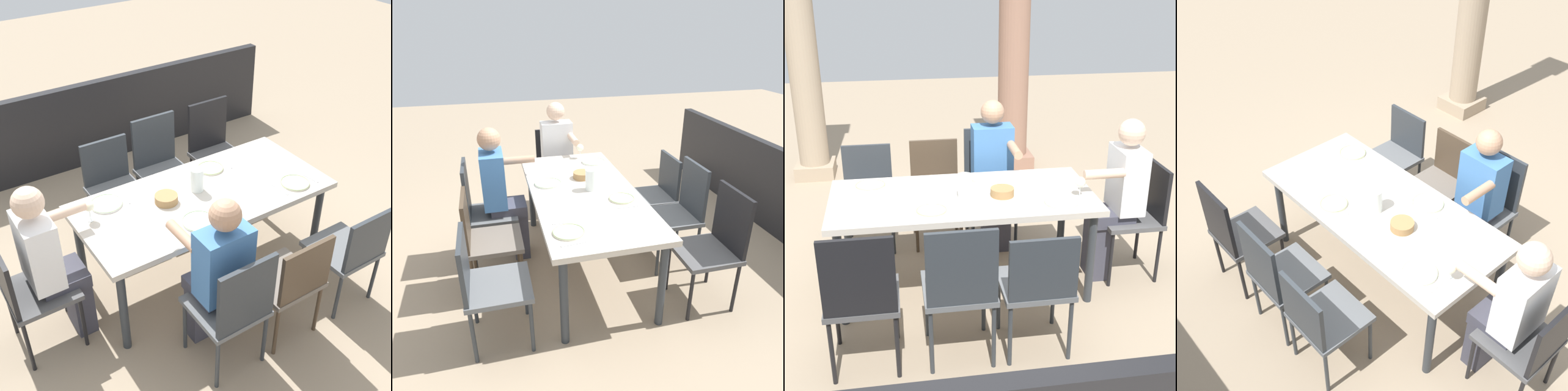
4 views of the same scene
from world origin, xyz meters
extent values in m
plane|color=gray|center=(0.00, 0.00, 0.00)|extent=(16.00, 16.00, 0.00)
cube|color=beige|center=(0.00, 0.00, 0.74)|extent=(1.91, 0.88, 0.04)
cylinder|color=#2D3338|center=(-0.88, 0.36, 0.36)|extent=(0.06, 0.06, 0.71)
cylinder|color=#2D3338|center=(0.88, 0.36, 0.36)|extent=(0.06, 0.06, 0.71)
cylinder|color=#2D3338|center=(-0.88, -0.36, 0.36)|extent=(0.06, 0.06, 0.71)
cylinder|color=#2D3338|center=(0.88, -0.36, 0.36)|extent=(0.06, 0.06, 0.71)
cube|color=#5B5E61|center=(-0.71, 0.78, 0.45)|extent=(0.44, 0.44, 0.04)
cube|color=#2D3338|center=(-0.71, 0.98, 0.66)|extent=(0.42, 0.03, 0.41)
cylinder|color=#2D3338|center=(-0.90, 0.59, 0.22)|extent=(0.03, 0.03, 0.43)
cylinder|color=#2D3338|center=(-0.52, 0.59, 0.22)|extent=(0.03, 0.03, 0.43)
cylinder|color=#2D3338|center=(-0.90, 0.97, 0.22)|extent=(0.03, 0.03, 0.43)
cylinder|color=#2D3338|center=(-0.52, 0.97, 0.22)|extent=(0.03, 0.03, 0.43)
cube|color=#4F4F50|center=(-0.71, -0.78, 0.46)|extent=(0.44, 0.44, 0.04)
cube|color=black|center=(-0.71, -0.98, 0.71)|extent=(0.42, 0.03, 0.50)
cylinder|color=black|center=(-0.52, -0.59, 0.22)|extent=(0.03, 0.03, 0.44)
cylinder|color=black|center=(-0.90, -0.59, 0.22)|extent=(0.03, 0.03, 0.44)
cylinder|color=black|center=(-0.52, -0.97, 0.22)|extent=(0.03, 0.03, 0.44)
cylinder|color=black|center=(-0.90, -0.97, 0.22)|extent=(0.03, 0.03, 0.44)
cube|color=#6A6158|center=(-0.13, 0.78, 0.46)|extent=(0.44, 0.44, 0.04)
cube|color=#473828|center=(-0.13, 0.98, 0.67)|extent=(0.42, 0.03, 0.42)
cylinder|color=#473828|center=(-0.32, 0.59, 0.22)|extent=(0.03, 0.03, 0.44)
cylinder|color=#473828|center=(0.06, 0.59, 0.22)|extent=(0.03, 0.03, 0.44)
cylinder|color=#473828|center=(-0.32, 0.97, 0.22)|extent=(0.03, 0.03, 0.44)
cylinder|color=#473828|center=(0.06, 0.97, 0.22)|extent=(0.03, 0.03, 0.44)
cube|color=#5B5E61|center=(-0.13, -0.78, 0.47)|extent=(0.44, 0.44, 0.04)
cube|color=#2D3338|center=(-0.13, -0.98, 0.71)|extent=(0.42, 0.03, 0.49)
cylinder|color=#2D3338|center=(0.06, -0.59, 0.23)|extent=(0.03, 0.03, 0.45)
cylinder|color=#2D3338|center=(-0.32, -0.59, 0.23)|extent=(0.03, 0.03, 0.45)
cylinder|color=#2D3338|center=(0.06, -0.97, 0.23)|extent=(0.03, 0.03, 0.45)
cylinder|color=#2D3338|center=(-0.32, -0.97, 0.23)|extent=(0.03, 0.03, 0.45)
cube|color=#5B5E61|center=(0.35, 0.78, 0.47)|extent=(0.44, 0.44, 0.04)
cube|color=#2D3338|center=(0.35, 0.98, 0.71)|extent=(0.42, 0.03, 0.50)
cylinder|color=#2D3338|center=(0.16, 0.59, 0.22)|extent=(0.03, 0.03, 0.45)
cylinder|color=#2D3338|center=(0.54, 0.59, 0.22)|extent=(0.03, 0.03, 0.45)
cylinder|color=#2D3338|center=(0.16, 0.97, 0.22)|extent=(0.03, 0.03, 0.45)
cylinder|color=#2D3338|center=(0.54, 0.97, 0.22)|extent=(0.03, 0.03, 0.45)
cube|color=#5B5E61|center=(0.35, -0.78, 0.45)|extent=(0.44, 0.44, 0.04)
cube|color=#2D3338|center=(0.35, -0.98, 0.66)|extent=(0.42, 0.03, 0.42)
cylinder|color=#2D3338|center=(0.54, -0.59, 0.22)|extent=(0.03, 0.03, 0.44)
cylinder|color=#2D3338|center=(0.16, -0.59, 0.22)|extent=(0.03, 0.03, 0.44)
cylinder|color=#2D3338|center=(0.54, -0.97, 0.22)|extent=(0.03, 0.03, 0.44)
cylinder|color=#2D3338|center=(0.16, -0.97, 0.22)|extent=(0.03, 0.03, 0.44)
cube|color=#4F4F50|center=(1.30, 0.00, 0.47)|extent=(0.44, 0.44, 0.04)
cube|color=black|center=(1.50, 0.00, 0.69)|extent=(0.03, 0.42, 0.44)
cylinder|color=black|center=(1.11, 0.19, 0.23)|extent=(0.03, 0.03, 0.46)
cylinder|color=black|center=(1.11, -0.19, 0.23)|extent=(0.03, 0.03, 0.46)
cylinder|color=black|center=(1.49, 0.19, 0.23)|extent=(0.03, 0.03, 0.46)
cube|color=#3F3F4C|center=(1.05, 0.00, 0.23)|extent=(0.14, 0.24, 0.46)
cube|color=#3F3F4C|center=(1.14, 0.00, 0.51)|extent=(0.32, 0.28, 0.10)
cube|color=white|center=(1.25, 0.00, 0.81)|extent=(0.20, 0.34, 0.49)
sphere|color=beige|center=(1.25, 0.00, 1.17)|extent=(0.20, 0.20, 0.20)
cylinder|color=beige|center=(1.01, -0.14, 0.91)|extent=(0.30, 0.07, 0.07)
cube|color=#3F3F4C|center=(0.35, 0.54, 0.23)|extent=(0.24, 0.14, 0.46)
cube|color=#3F3F4C|center=(0.35, 0.63, 0.51)|extent=(0.28, 0.32, 0.10)
cube|color=#3F72B2|center=(0.35, 0.74, 0.81)|extent=(0.34, 0.20, 0.49)
sphere|color=tan|center=(0.35, 0.74, 1.17)|extent=(0.20, 0.20, 0.20)
cylinder|color=tan|center=(0.49, 0.50, 0.91)|extent=(0.07, 0.30, 0.07)
cube|color=tan|center=(-1.38, 2.62, 0.08)|extent=(0.43, 0.43, 0.16)
cylinder|color=silver|center=(-0.66, 0.27, 0.77)|extent=(0.22, 0.22, 0.01)
torus|color=#A0BE77|center=(-0.66, 0.27, 0.77)|extent=(0.22, 0.22, 0.01)
cube|color=silver|center=(-0.81, 0.27, 0.76)|extent=(0.03, 0.17, 0.01)
cube|color=silver|center=(-0.51, 0.27, 0.76)|extent=(0.02, 0.17, 0.01)
cylinder|color=silver|center=(-0.24, -0.26, 0.77)|extent=(0.21, 0.21, 0.01)
torus|color=#A0BE77|center=(-0.24, -0.26, 0.77)|extent=(0.21, 0.21, 0.01)
cube|color=silver|center=(-0.39, -0.26, 0.76)|extent=(0.02, 0.17, 0.01)
cube|color=silver|center=(-0.09, -0.26, 0.76)|extent=(0.02, 0.17, 0.01)
cylinder|color=white|center=(0.22, 0.27, 0.77)|extent=(0.24, 0.24, 0.01)
torus|color=#A4C786|center=(0.22, 0.27, 0.77)|extent=(0.24, 0.24, 0.01)
cube|color=silver|center=(0.07, 0.27, 0.76)|extent=(0.04, 0.17, 0.01)
cube|color=silver|center=(0.37, 0.27, 0.76)|extent=(0.02, 0.17, 0.01)
cylinder|color=white|center=(0.66, -0.27, 0.77)|extent=(0.24, 0.24, 0.01)
torus|color=#A9CD91|center=(0.66, -0.27, 0.77)|extent=(0.24, 0.24, 0.01)
cylinder|color=white|center=(0.83, -0.17, 0.76)|extent=(0.06, 0.06, 0.00)
cylinder|color=white|center=(0.83, -0.17, 0.80)|extent=(0.01, 0.01, 0.08)
sphere|color=#F2EFCC|center=(0.83, -0.17, 0.87)|extent=(0.08, 0.08, 0.08)
cube|color=silver|center=(0.51, -0.27, 0.76)|extent=(0.03, 0.17, 0.01)
cube|color=silver|center=(0.81, -0.27, 0.76)|extent=(0.03, 0.17, 0.01)
cylinder|color=white|center=(0.01, -0.07, 0.85)|extent=(0.10, 0.10, 0.18)
cylinder|color=#EFEAC6|center=(0.01, -0.07, 0.82)|extent=(0.09, 0.09, 0.12)
cylinder|color=#9E7547|center=(0.28, -0.06, 0.79)|extent=(0.17, 0.17, 0.06)
camera|label=1|loc=(1.78, 2.60, 2.94)|focal=47.38mm
camera|label=2|loc=(-2.90, 0.73, 2.10)|focal=35.24mm
camera|label=3|loc=(-0.47, -3.74, 2.36)|focal=51.91mm
camera|label=4|loc=(2.13, -1.98, 3.24)|focal=47.18mm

